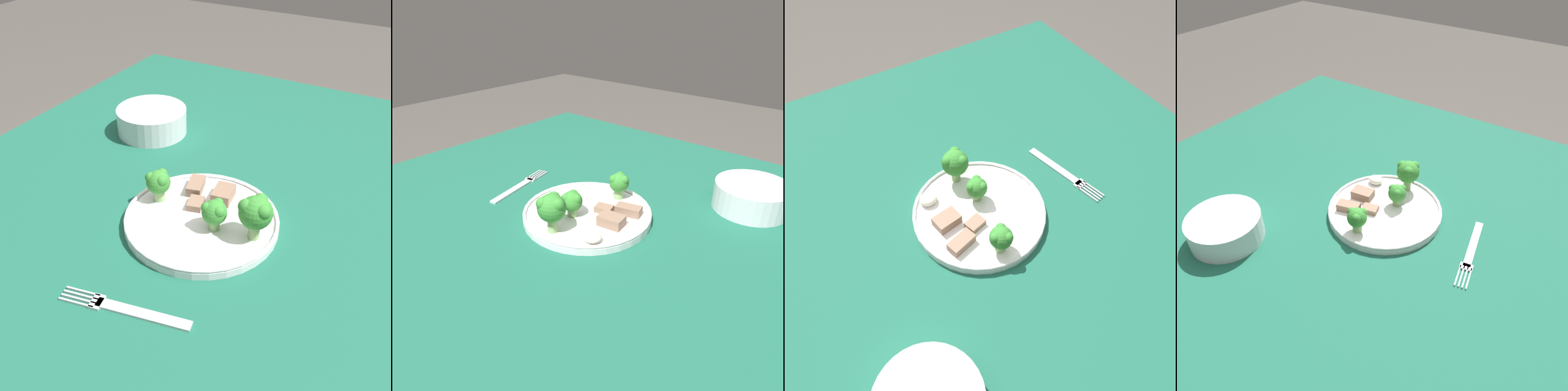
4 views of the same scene
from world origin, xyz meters
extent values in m
cube|color=#195642|center=(0.00, 0.00, 0.72)|extent=(1.18, 1.04, 0.03)
cylinder|color=brown|center=(-0.53, 0.46, 0.35)|extent=(0.06, 0.06, 0.70)
cylinder|color=white|center=(-0.05, 0.01, 0.74)|extent=(0.24, 0.24, 0.01)
torus|color=white|center=(-0.05, 0.01, 0.75)|extent=(0.24, 0.24, 0.01)
cube|color=silver|center=(-0.24, -0.02, 0.73)|extent=(0.04, 0.13, 0.00)
cube|color=silver|center=(-0.26, 0.05, 0.73)|extent=(0.03, 0.02, 0.00)
cube|color=silver|center=(-0.25, 0.08, 0.73)|extent=(0.01, 0.05, 0.00)
cube|color=silver|center=(-0.26, 0.07, 0.73)|extent=(0.01, 0.05, 0.00)
cube|color=silver|center=(-0.27, 0.07, 0.73)|extent=(0.01, 0.05, 0.00)
cube|color=silver|center=(-0.27, 0.07, 0.73)|extent=(0.01, 0.05, 0.00)
cylinder|color=silver|center=(0.17, 0.25, 0.76)|extent=(0.15, 0.15, 0.05)
cylinder|color=silver|center=(0.17, 0.25, 0.75)|extent=(0.12, 0.12, 0.04)
cylinder|color=#7FA866|center=(-0.05, -0.08, 0.76)|extent=(0.02, 0.02, 0.03)
sphere|color=#337F2D|center=(-0.05, -0.08, 0.79)|extent=(0.05, 0.05, 0.05)
sphere|color=#337F2D|center=(-0.04, -0.08, 0.80)|extent=(0.02, 0.02, 0.02)
sphere|color=#337F2D|center=(-0.06, -0.07, 0.80)|extent=(0.02, 0.02, 0.02)
sphere|color=#337F2D|center=(-0.06, -0.10, 0.80)|extent=(0.02, 0.02, 0.02)
cylinder|color=#7FA866|center=(-0.04, 0.09, 0.75)|extent=(0.02, 0.02, 0.02)
sphere|color=#337F2D|center=(-0.04, 0.09, 0.78)|extent=(0.04, 0.04, 0.04)
sphere|color=#337F2D|center=(-0.03, 0.09, 0.79)|extent=(0.02, 0.02, 0.02)
sphere|color=#337F2D|center=(-0.04, 0.10, 0.79)|extent=(0.02, 0.02, 0.02)
sphere|color=#337F2D|center=(-0.04, 0.08, 0.79)|extent=(0.02, 0.02, 0.02)
cylinder|color=#7FA866|center=(-0.06, -0.02, 0.75)|extent=(0.02, 0.02, 0.02)
sphere|color=#337F2D|center=(-0.06, -0.02, 0.77)|extent=(0.04, 0.04, 0.04)
sphere|color=#337F2D|center=(-0.05, -0.02, 0.78)|extent=(0.02, 0.02, 0.02)
sphere|color=#337F2D|center=(-0.07, -0.01, 0.78)|extent=(0.02, 0.02, 0.02)
sphere|color=#337F2D|center=(-0.07, -0.03, 0.78)|extent=(0.02, 0.02, 0.02)
cube|color=#846651|center=(-0.03, 0.03, 0.75)|extent=(0.04, 0.03, 0.01)
cube|color=#846651|center=(0.01, 0.00, 0.75)|extent=(0.05, 0.04, 0.02)
cube|color=#846651|center=(0.01, 0.05, 0.75)|extent=(0.05, 0.04, 0.02)
ellipsoid|color=silver|center=(0.02, -0.06, 0.75)|extent=(0.03, 0.03, 0.02)
camera|label=1|loc=(-0.54, -0.26, 1.20)|focal=42.00mm
camera|label=2|loc=(0.36, -0.47, 1.11)|focal=35.00mm
camera|label=3|loc=(0.17, 0.36, 1.31)|focal=35.00mm
camera|label=4|loc=(-0.38, 0.53, 1.28)|focal=35.00mm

